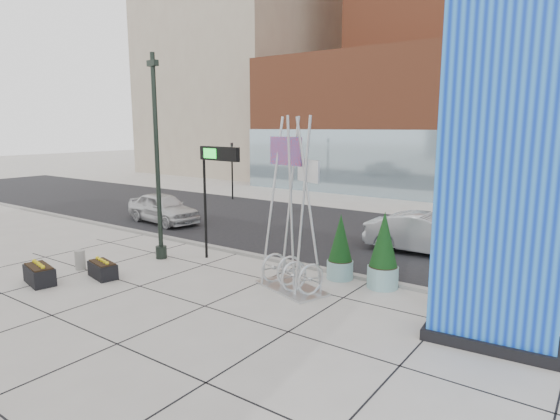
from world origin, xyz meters
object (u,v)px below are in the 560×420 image
Objects in this scene: overhead_street_sign at (218,163)px; public_art_sculpture at (292,246)px; blue_pylon at (507,141)px; car_white_west at (163,208)px; lamp_post at (158,178)px; concrete_bollard at (80,260)px; car_silver_mid at (427,235)px.

public_art_sculpture is at bearing -6.89° from overhead_street_sign.
blue_pylon reaches higher than car_white_west.
lamp_post is 2.52m from overhead_street_sign.
overhead_street_sign is 0.94× the size of car_white_west.
overhead_street_sign is (-4.14, 1.07, 2.39)m from public_art_sculpture.
lamp_post is 1.66× the size of car_white_west.
concrete_bollard is 0.14× the size of car_silver_mid.
concrete_bollard is (-1.27, -2.74, -2.90)m from lamp_post.
public_art_sculpture is at bearing 0.48° from lamp_post.
lamp_post reaches higher than overhead_street_sign.
overhead_street_sign reaches higher than car_white_west.
blue_pylon reaches higher than public_art_sculpture.
blue_pylon is 1.27× the size of lamp_post.
blue_pylon is 10.42m from overhead_street_sign.
public_art_sculpture is at bearing 20.25° from concrete_bollard.
public_art_sculpture is at bearing -104.85° from car_white_west.
public_art_sculpture reaches higher than concrete_bollard.
lamp_post is 1.43× the size of public_art_sculpture.
concrete_bollard is at bearing 132.36° from car_silver_mid.
public_art_sculpture reaches higher than car_white_west.
car_silver_mid is at bearing 114.43° from blue_pylon.
blue_pylon reaches higher than car_silver_mid.
car_white_west is at bearing 96.33° from car_silver_mid.
public_art_sculpture reaches higher than overhead_street_sign.
car_white_west is at bearing 176.85° from public_art_sculpture.
blue_pylon reaches higher than lamp_post.
concrete_bollard is (-7.58, -2.80, -1.10)m from public_art_sculpture.
public_art_sculpture is 8.16m from concrete_bollard.
car_white_west is (-17.86, 5.11, -4.08)m from blue_pylon.
public_art_sculpture is at bearing 160.32° from car_silver_mid.
lamp_post is at bearing 65.21° from concrete_bollard.
car_white_west is 0.96× the size of car_silver_mid.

